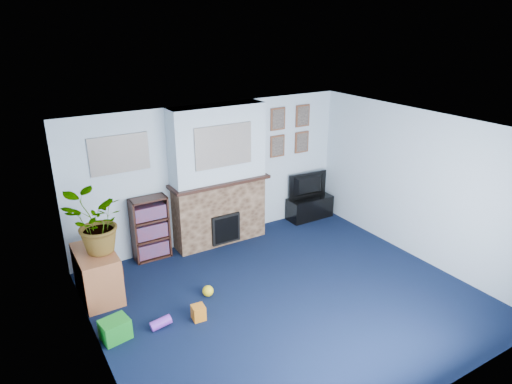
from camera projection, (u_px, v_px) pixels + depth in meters
floor at (287, 298)px, 6.43m from camera, size 5.00×4.50×0.01m
ceiling at (292, 131)px, 5.57m from camera, size 5.00×4.50×0.01m
wall_back at (213, 173)px, 7.79m from camera, size 5.00×0.04×2.40m
wall_front at (430, 307)px, 4.21m from camera, size 5.00×0.04×2.40m
wall_left at (95, 272)px, 4.79m from camera, size 0.04×4.50×2.40m
wall_right at (418, 186)px, 7.21m from camera, size 0.04×4.50×2.40m
chimney_breast at (219, 178)px, 7.64m from camera, size 1.72×0.50×2.40m
collage_main at (224, 146)px, 7.25m from camera, size 1.00×0.03×0.68m
collage_left at (119, 154)px, 6.82m from camera, size 0.90×0.03×0.58m
portrait_tl at (278, 119)px, 8.12m from camera, size 0.30×0.03×0.40m
portrait_tr at (303, 116)px, 8.39m from camera, size 0.30×0.03×0.40m
portrait_bl at (277, 146)px, 8.30m from camera, size 0.30×0.03×0.40m
portrait_br at (302, 142)px, 8.57m from camera, size 0.30×0.03×0.40m
tv_stand at (310, 207)px, 8.91m from camera, size 0.90×0.38×0.43m
television at (310, 186)px, 8.77m from camera, size 0.83×0.17×0.48m
bookshelf at (150, 230)px, 7.34m from camera, size 0.58×0.28×1.05m
sideboard at (97, 274)px, 6.36m from camera, size 0.50×0.90×0.70m
potted_plant at (95, 224)px, 6.06m from camera, size 0.79×0.69×0.86m
mantel_clock at (218, 177)px, 7.57m from camera, size 0.10×0.06×0.14m
mantel_candle at (237, 173)px, 7.74m from camera, size 0.05×0.05×0.16m
mantel_teddy at (189, 182)px, 7.32m from camera, size 0.12×0.12×0.12m
mantel_can at (255, 170)px, 7.93m from camera, size 0.06×0.06×0.11m
green_crate at (115, 329)px, 5.56m from camera, size 0.37×0.32×0.27m
toy_ball at (208, 290)px, 6.44m from camera, size 0.16×0.16×0.16m
toy_block at (198, 312)px, 5.94m from camera, size 0.18×0.18×0.20m
toy_tube at (161, 323)px, 5.79m from camera, size 0.28×0.12×0.16m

